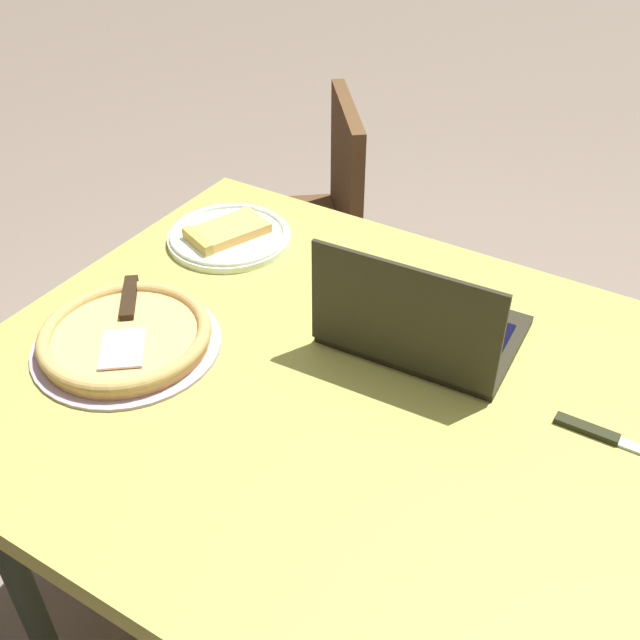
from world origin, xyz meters
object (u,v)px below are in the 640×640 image
(chair_far, at_px, (305,222))
(pizza_tray, at_px, (126,337))
(laptop, at_px, (419,325))
(table_knife, at_px, (616,440))
(pizza_plate, at_px, (228,235))
(dining_table, at_px, (339,411))

(chair_far, bearing_deg, pizza_tray, -76.71)
(laptop, xyz_separation_m, chair_far, (-0.64, 0.65, -0.31))
(table_knife, bearing_deg, chair_far, 144.51)
(pizza_plate, bearing_deg, pizza_tray, -81.04)
(pizza_plate, relative_size, chair_far, 0.31)
(dining_table, xyz_separation_m, laptop, (0.06, 0.15, 0.11))
(dining_table, height_order, pizza_tray, pizza_tray)
(laptop, xyz_separation_m, pizza_tray, (-0.42, -0.26, -0.02))
(pizza_plate, distance_m, chair_far, 0.63)
(laptop, relative_size, table_knife, 1.43)
(pizza_tray, xyz_separation_m, chair_far, (-0.21, 0.91, -0.29))
(table_knife, height_order, chair_far, chair_far)
(pizza_plate, xyz_separation_m, pizza_tray, (0.06, -0.37, 0.01))
(dining_table, relative_size, chair_far, 1.43)
(pizza_tray, relative_size, chair_far, 0.39)
(laptop, distance_m, pizza_tray, 0.50)
(dining_table, bearing_deg, chair_far, 125.55)
(dining_table, relative_size, pizza_tray, 3.71)
(table_knife, relative_size, chair_far, 0.28)
(pizza_tray, bearing_deg, laptop, 31.68)
(pizza_plate, xyz_separation_m, table_knife, (0.83, -0.16, -0.01))
(pizza_tray, relative_size, table_knife, 1.40)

